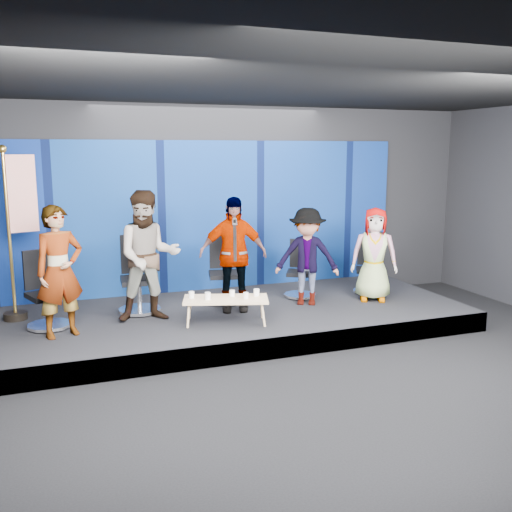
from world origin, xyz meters
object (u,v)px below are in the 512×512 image
Objects in this scene: chair_b at (139,287)px; panelist_c at (233,254)px; mug_a at (192,295)px; flag_stand at (18,229)px; panelist_e at (374,254)px; mug_b at (208,296)px; chair_e at (369,275)px; coffee_table at (226,300)px; mug_d at (246,295)px; panelist_b at (148,256)px; panelist_a at (60,272)px; mug_e at (257,292)px; mug_c at (232,293)px; chair_a at (47,302)px; chair_d at (300,278)px; panelist_d at (307,257)px; chair_c at (224,281)px.

chair_b is 0.66× the size of panelist_c.
flag_stand reaches higher than mug_a.
panelist_e is 15.56× the size of mug_b.
chair_e reaches higher than coffee_table.
mug_d is 3.40m from flag_stand.
flag_stand reaches higher than panelist_c.
panelist_a is at bearing -161.42° from panelist_b.
flag_stand reaches higher than mug_b.
mug_e reaches higher than mug_b.
panelist_e is at bearing -84.62° from chair_e.
panelist_e is at bearing 7.44° from mug_c.
chair_d is (4.02, 0.35, -0.04)m from chair_a.
panelist_b is 1.63m from mug_e.
panelist_d is at bearing 4.16° from panelist_b.
panelist_a is 17.78× the size of mug_b.
chair_d is at bearing 176.95° from panelist_e.
panelist_b is 1.74× the size of chair_c.
coffee_table is at bearing -24.08° from panelist_b.
chair_d is at bearing 14.66° from panelist_b.
mug_c is 0.35m from mug_e.
chair_d is 1.92m from coffee_table.
panelist_e is at bearing 7.35° from mug_b.
chair_a is 0.70× the size of panelist_d.
chair_b reaches higher than chair_a.
chair_e is 0.73× the size of coffee_table.
mug_e reaches higher than coffee_table.
chair_b reaches higher than mug_c.
panelist_c is 0.70× the size of flag_stand.
mug_c is (-1.40, -0.47, -0.36)m from panelist_d.
panelist_b is at bearing 152.05° from coffee_table.
panelist_d is (3.91, -0.14, 0.42)m from chair_a.
panelist_d is 1.01× the size of panelist_e.
chair_d is at bearing 32.24° from mug_c.
panelist_c is at bearing -13.14° from chair_b.
chair_a is 2.75m from panelist_c.
panelist_d is at bearing -73.98° from chair_d.
chair_a is 2.49m from coffee_table.
chair_c is at bearing -157.63° from chair_e.
panelist_e reaches higher than coffee_table.
flag_stand is at bearing 158.03° from mug_e.
mug_d is at bearing -154.40° from mug_e.
mug_b is (-1.88, -1.00, 0.10)m from chair_d.
chair_b is 2.66m from panelist_d.
chair_c is at bearing 100.88° from panelist_c.
panelist_b is 2.00× the size of chair_e.
chair_c reaches higher than mug_b.
mug_e is (0.19, 0.09, 0.01)m from mug_d.
panelist_d is 1.67m from coffee_table.
chair_b is 2.70m from chair_d.
chair_b reaches higher than mug_e.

